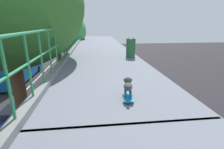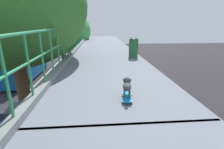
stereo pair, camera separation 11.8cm
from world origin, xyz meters
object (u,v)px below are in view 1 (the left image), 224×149
Objects in this scene: city_bus at (20,66)px; small_dog at (128,85)px; toy_skateboard at (128,96)px; litter_bin at (131,47)px; car_blue_fifth at (14,115)px.

small_dog reaches higher than city_bus.
small_dog reaches higher than toy_skateboard.
litter_bin is (0.97, 4.07, 0.17)m from small_dog.
city_bus is (-3.60, 10.71, 1.28)m from car_blue_fifth.
car_blue_fifth is at bearing 127.63° from small_dog.
toy_skateboard is at bearing -95.54° from small_dog.
car_blue_fifth is 4.97× the size of litter_bin.
city_bus is 22.64m from toy_skateboard.
litter_bin is (0.98, 4.13, 0.39)m from toy_skateboard.
toy_skateboard is 0.23m from small_dog.
toy_skateboard reaches higher than car_blue_fifth.
city_bus is at bearing 117.98° from toy_skateboard.
car_blue_fifth is 11.37m from city_bus.
city_bus is at bearing 118.06° from small_dog.
toy_skateboard reaches higher than city_bus.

